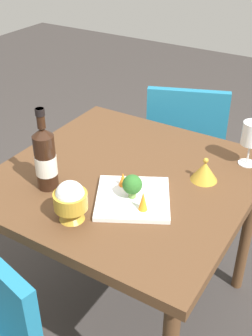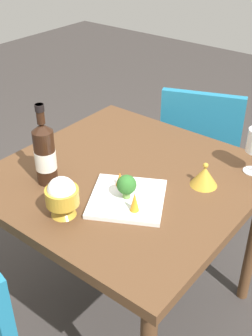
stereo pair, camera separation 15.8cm
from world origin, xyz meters
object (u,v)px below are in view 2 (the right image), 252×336
at_px(wine_bottle, 45,153).
at_px(broccoli_floret, 127,185).
at_px(serving_plate, 127,198).
at_px(carrot_garnish_right, 135,202).
at_px(chair_by_wall, 200,145).
at_px(carrot_garnish_left, 120,179).
at_px(rice_bowl, 62,196).
at_px(rice_bowl_lid, 204,176).

xyz_separation_m(wine_bottle, broccoli_floret, (0.30, 0.08, -0.05)).
relative_size(serving_plate, carrot_garnish_right, 4.98).
relative_size(chair_by_wall, carrot_garnish_left, 16.59).
bearing_deg(broccoli_floret, carrot_garnish_right, -32.06).
xyz_separation_m(broccoli_floret, carrot_garnish_left, (-0.06, 0.04, -0.02)).
height_order(chair_by_wall, rice_bowl, rice_bowl).
bearing_deg(serving_plate, broccoli_floret, -96.21).
distance_m(rice_bowl_lid, broccoli_floret, 0.30).
height_order(chair_by_wall, rice_bowl_lid, chair_by_wall).
height_order(carrot_garnish_left, carrot_garnish_right, carrot_garnish_right).
xyz_separation_m(wine_bottle, carrot_garnish_left, (0.24, 0.13, -0.08)).
height_order(rice_bowl, carrot_garnish_left, rice_bowl).
bearing_deg(chair_by_wall, carrot_garnish_left, -103.71).
height_order(rice_bowl_lid, broccoli_floret, broccoli_floret).
xyz_separation_m(chair_by_wall, rice_bowl_lid, (0.33, -0.60, 0.25)).
relative_size(broccoli_floret, carrot_garnish_left, 1.67).
height_order(rice_bowl_lid, serving_plate, rice_bowl_lid).
height_order(broccoli_floret, carrot_garnish_right, broccoli_floret).
distance_m(broccoli_floret, carrot_garnish_left, 0.08).
height_order(serving_plate, broccoli_floret, broccoli_floret).
bearing_deg(chair_by_wall, carrot_garnish_right, -96.37).
xyz_separation_m(chair_by_wall, carrot_garnish_right, (0.24, -0.89, 0.26)).
bearing_deg(rice_bowl_lid, serving_plate, -122.88).
xyz_separation_m(chair_by_wall, serving_plate, (0.17, -0.84, 0.22)).
bearing_deg(carrot_garnish_left, serving_plate, -31.61).
bearing_deg(broccoli_floret, carrot_garnish_left, 145.72).
xyz_separation_m(rice_bowl_lid, carrot_garnish_left, (-0.22, -0.21, 0.00)).
distance_m(serving_plate, broccoli_floret, 0.06).
bearing_deg(serving_plate, wine_bottle, -163.72).
distance_m(rice_bowl_lid, serving_plate, 0.29).
distance_m(chair_by_wall, carrot_garnish_right, 0.96).
distance_m(wine_bottle, rice_bowl_lid, 0.58).
bearing_deg(chair_by_wall, rice_bowl, -108.29).
relative_size(serving_plate, broccoli_floret, 3.95).
xyz_separation_m(rice_bowl_lid, serving_plate, (-0.16, -0.25, -0.03)).
bearing_deg(rice_bowl, carrot_garnish_left, 77.23).
distance_m(chair_by_wall, carrot_garnish_left, 0.85).
relative_size(chair_by_wall, carrot_garnish_right, 12.48).
bearing_deg(chair_by_wall, broccoli_floret, -99.86).
bearing_deg(carrot_garnish_left, rice_bowl_lid, 42.61).
relative_size(wine_bottle, carrot_garnish_right, 4.50).
distance_m(chair_by_wall, rice_bowl_lid, 0.73).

